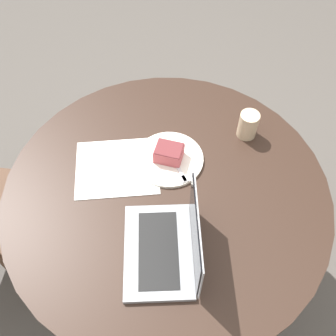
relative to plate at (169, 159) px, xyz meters
name	(u,v)px	position (x,y,z in m)	size (l,w,h in m)	color
ground_plane	(167,269)	(0.09, 0.09, -0.77)	(12.00, 12.00, 0.00)	#4C4742
dining_table	(167,212)	(0.09, 0.09, -0.17)	(1.15, 1.15, 0.76)	black
paper_document	(117,167)	(0.17, -0.09, 0.00)	(0.39, 0.38, 0.00)	white
plate	(169,159)	(0.00, 0.00, 0.00)	(0.25, 0.25, 0.01)	silver
cake_slice	(169,153)	(0.00, 0.00, 0.03)	(0.12, 0.12, 0.06)	#B74C51
fork	(178,167)	(0.00, 0.05, 0.01)	(0.06, 0.17, 0.00)	silver
coffee_glass	(248,125)	(-0.31, 0.09, 0.05)	(0.07, 0.07, 0.11)	#C6AD89
laptop	(168,246)	(0.23, 0.28, 0.04)	(0.37, 0.39, 0.23)	gray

